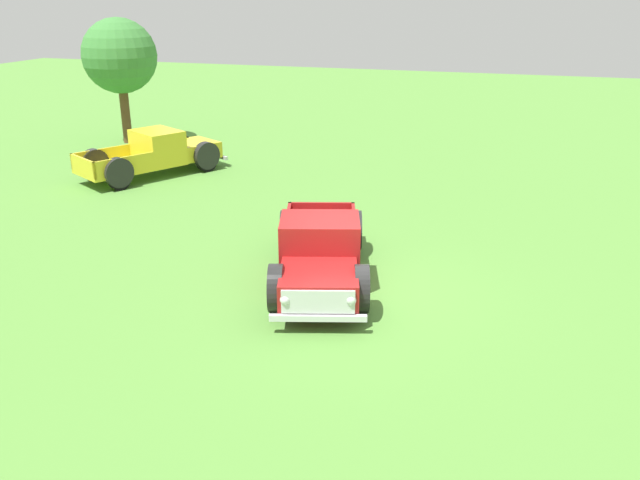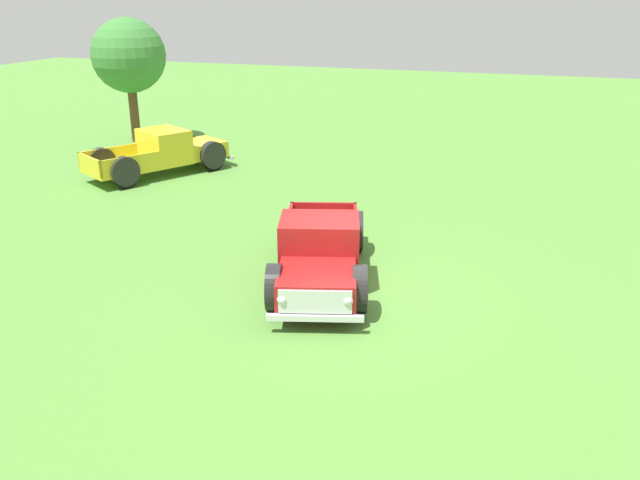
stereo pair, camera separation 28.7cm
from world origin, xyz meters
name	(u,v)px [view 1 (the left image)]	position (x,y,z in m)	size (l,w,h in m)	color
ground_plane	(350,292)	(0.00, 0.00, 0.00)	(80.00, 80.00, 0.00)	#548C38
pickup_truck_foreground	(320,255)	(0.08, 0.68, 0.70)	(5.09, 3.04, 1.47)	maroon
pickup_truck_behind_left	(160,153)	(7.08, 8.50, 0.71)	(5.06, 3.83, 1.48)	yellow
oak_tree_east	(120,56)	(11.03, 12.34, 3.39)	(2.89, 2.89, 4.86)	brown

